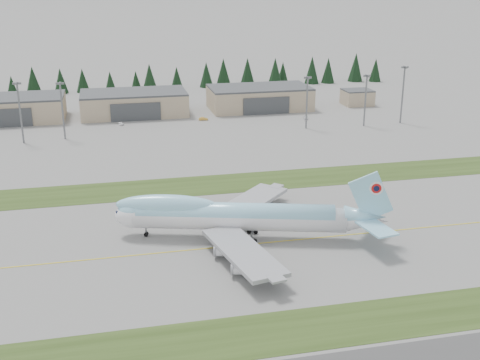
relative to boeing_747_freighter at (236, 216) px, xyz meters
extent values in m
plane|color=slate|center=(-1.80, -4.33, -5.98)|extent=(7000.00, 7000.00, 0.00)
cube|color=#2A3F16|center=(-1.80, -42.33, -5.98)|extent=(400.00, 14.00, 0.08)
cube|color=#2A3F16|center=(-1.80, 40.67, -5.98)|extent=(400.00, 18.00, 0.08)
cube|color=gold|center=(-1.80, -4.33, -5.98)|extent=(400.00, 0.40, 0.02)
cylinder|color=white|center=(0.66, -0.19, -0.59)|extent=(51.71, 20.15, 6.04)
cylinder|color=#95D7F4|center=(-0.24, 0.07, 0.53)|extent=(48.01, 18.67, 5.58)
ellipsoid|color=white|center=(-24.37, 6.98, -0.59)|extent=(10.96, 8.47, 6.04)
ellipsoid|color=#95D7F4|center=(-24.37, 6.98, 0.53)|extent=(9.19, 7.15, 5.12)
ellipsoid|color=#95D7F4|center=(-16.32, 4.68, 2.30)|extent=(26.08, 12.00, 5.58)
cube|color=#0C1433|center=(-27.49, 7.88, 0.62)|extent=(2.58, 2.87, 1.20)
cone|color=white|center=(30.15, -8.64, -0.59)|extent=(12.36, 8.76, 5.92)
cone|color=#95D7F4|center=(30.15, -8.64, 0.53)|extent=(11.32, 8.00, 5.39)
cube|color=#95D7F4|center=(31.04, -8.89, 5.74)|extent=(10.98, 3.64, 12.83)
cylinder|color=white|center=(32.22, -8.84, 7.97)|extent=(3.27, 1.10, 3.35)
cylinder|color=red|center=(32.24, -8.75, 7.97)|extent=(2.37, 0.84, 2.42)
cylinder|color=#0C1433|center=(32.27, -8.66, 7.97)|extent=(1.39, 0.56, 1.39)
cube|color=#95D7F4|center=(33.47, -3.79, -0.03)|extent=(10.92, 11.38, 0.43)
cube|color=#95D7F4|center=(30.40, -14.51, -0.03)|extent=(7.11, 10.97, 0.43)
cube|color=#929399|center=(6.67, 14.05, -2.26)|extent=(25.72, 26.20, 0.93)
cube|color=#929399|center=(-1.78, -15.45, -2.26)|extent=(14.44, 29.12, 0.93)
cylinder|color=white|center=(1.53, 11.65, -4.03)|extent=(5.29, 3.57, 2.32)
cylinder|color=white|center=(8.29, 18.71, -4.03)|extent=(5.29, 3.57, 2.32)
cylinder|color=white|center=(-4.87, -10.69, -4.03)|extent=(5.29, 3.57, 2.32)
cylinder|color=white|center=(-2.87, -20.26, -4.03)|extent=(5.29, 3.57, 2.32)
cylinder|color=slate|center=(-21.68, 6.21, -4.86)|extent=(0.51, 0.51, 2.23)
cylinder|color=slate|center=(0.09, 2.88, -4.77)|extent=(0.64, 0.64, 2.42)
cylinder|color=slate|center=(-1.45, -2.49, -4.77)|extent=(0.64, 0.64, 2.42)
cylinder|color=slate|center=(4.55, 1.60, -4.77)|extent=(0.64, 0.64, 2.42)
cylinder|color=slate|center=(3.02, -3.77, -4.77)|extent=(0.64, 0.64, 2.42)
cylinder|color=black|center=(-21.79, 5.85, -5.47)|extent=(1.07, 0.59, 1.02)
cylinder|color=black|center=(-21.58, 6.57, -5.47)|extent=(1.07, 0.59, 1.02)
cylinder|color=black|center=(0.09, 2.88, -5.42)|extent=(1.20, 0.75, 1.12)
cylinder|color=black|center=(-1.45, -2.49, -5.42)|extent=(1.20, 0.75, 1.12)
cylinder|color=black|center=(4.55, 1.60, -5.42)|extent=(1.20, 0.75, 1.12)
cylinder|color=black|center=(3.02, -3.77, -5.42)|extent=(1.20, 0.75, 1.12)
cube|color=tan|center=(-71.80, 145.67, -0.98)|extent=(48.00, 26.00, 10.00)
cube|color=#3A3C3F|center=(-71.80, 145.67, 4.42)|extent=(48.00, 26.00, 0.80)
cube|color=#3A3C3F|center=(-71.80, 132.37, -1.98)|extent=(22.08, 0.60, 8.00)
cube|color=tan|center=(-16.80, 145.67, -0.98)|extent=(48.00, 26.00, 10.00)
cube|color=#3A3C3F|center=(-16.80, 145.67, 4.42)|extent=(48.00, 26.00, 0.80)
cube|color=#3A3C3F|center=(-16.80, 132.37, -1.98)|extent=(22.08, 0.60, 8.00)
cube|color=tan|center=(43.20, 145.67, -0.98)|extent=(48.00, 26.00, 10.00)
cube|color=#3A3C3F|center=(43.20, 145.67, 4.42)|extent=(48.00, 26.00, 0.80)
cube|color=#3A3C3F|center=(43.20, 132.37, -1.98)|extent=(22.08, 0.60, 8.00)
cube|color=tan|center=(93.20, 143.67, -2.48)|extent=(14.00, 12.00, 7.00)
cube|color=#3A3C3F|center=(93.20, 143.67, 1.32)|extent=(14.00, 12.00, 0.60)
cylinder|color=slate|center=(-61.57, 104.71, 5.39)|extent=(0.70, 0.70, 22.74)
cube|color=slate|center=(-61.57, 104.71, 17.16)|extent=(3.20, 3.20, 0.80)
cylinder|color=slate|center=(-46.20, 107.51, 4.86)|extent=(0.70, 0.70, 21.68)
cube|color=slate|center=(-46.20, 107.51, 16.10)|extent=(3.20, 3.20, 0.80)
cylinder|color=slate|center=(52.76, 102.95, 4.58)|extent=(0.70, 0.70, 21.12)
cube|color=slate|center=(52.76, 102.95, 15.54)|extent=(3.20, 3.20, 0.80)
cylinder|color=slate|center=(78.55, 101.82, 4.59)|extent=(0.70, 0.70, 21.14)
cube|color=slate|center=(78.55, 101.82, 15.56)|extent=(3.20, 3.20, 0.80)
cylinder|color=slate|center=(96.37, 103.23, 5.99)|extent=(0.70, 0.70, 23.94)
cube|color=slate|center=(96.37, 103.23, 18.36)|extent=(3.20, 3.20, 0.80)
imported|color=white|center=(-23.75, 126.13, -5.98)|extent=(2.61, 3.87, 1.23)
imported|color=gold|center=(12.63, 127.10, -5.98)|extent=(4.32, 2.00, 1.37)
imported|color=silver|center=(58.14, 119.21, -5.98)|extent=(2.87, 4.68, 1.27)
cone|color=black|center=(-78.85, 210.94, -0.94)|extent=(5.64, 5.64, 10.07)
cone|color=black|center=(-67.33, 208.78, 1.54)|extent=(8.42, 8.42, 15.04)
cone|color=black|center=(-52.92, 208.05, 0.88)|extent=(7.68, 7.68, 13.72)
cone|color=black|center=(-41.24, 208.13, 0.60)|extent=(7.37, 7.37, 13.15)
cone|color=black|center=(-26.49, 203.80, -0.12)|extent=(6.56, 6.56, 11.72)
cone|color=black|center=(-12.36, 206.68, -0.44)|extent=(6.20, 6.20, 11.08)
cone|color=black|center=(-4.88, 204.06, 1.61)|extent=(8.50, 8.50, 15.18)
cone|color=black|center=(10.95, 210.18, 0.11)|extent=(6.81, 6.81, 12.17)
cone|color=black|center=(27.91, 209.05, 1.22)|extent=(8.06, 8.06, 14.39)
cone|color=black|center=(38.06, 209.65, 2.08)|extent=(9.03, 9.03, 16.12)
cone|color=black|center=(52.76, 211.15, 1.94)|extent=(8.87, 8.87, 15.84)
cone|color=black|center=(67.56, 203.92, 2.18)|extent=(9.14, 9.14, 16.32)
cone|color=black|center=(74.43, 211.32, 0.44)|extent=(7.19, 7.19, 12.84)
cone|color=black|center=(91.41, 207.85, 2.03)|extent=(8.97, 8.97, 16.01)
cone|color=black|center=(101.51, 207.49, 1.51)|extent=(8.38, 8.38, 14.97)
cone|color=black|center=(119.92, 209.56, 2.49)|extent=(9.49, 9.49, 16.94)
cone|color=black|center=(131.47, 206.28, 0.92)|extent=(7.72, 7.72, 13.79)
camera|label=1|loc=(-28.87, -133.26, 56.15)|focal=45.00mm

